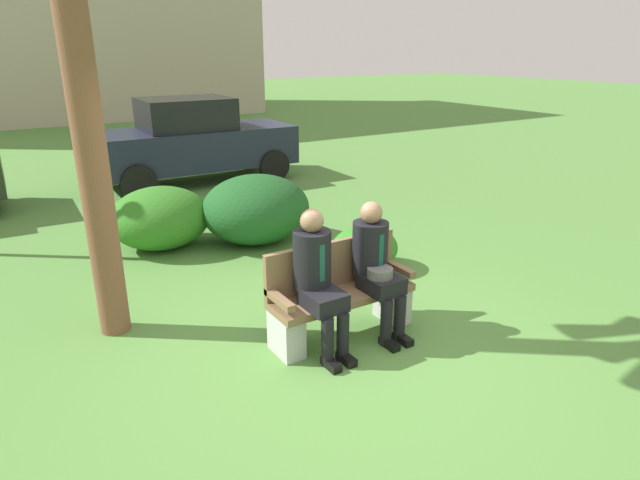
% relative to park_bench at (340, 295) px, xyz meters
% --- Properties ---
extents(ground_plane, '(80.00, 80.00, 0.00)m').
position_rel_park_bench_xyz_m(ground_plane, '(-0.18, -0.31, -0.40)').
color(ground_plane, '#52873C').
extents(park_bench, '(1.42, 0.44, 0.90)m').
position_rel_park_bench_xyz_m(park_bench, '(0.00, 0.00, 0.00)').
color(park_bench, brown).
rests_on(park_bench, ground).
extents(seated_man_left, '(0.34, 0.72, 1.31)m').
position_rel_park_bench_xyz_m(seated_man_left, '(-0.32, -0.12, 0.33)').
color(seated_man_left, black).
rests_on(seated_man_left, ground).
extents(seated_man_right, '(0.34, 0.72, 1.28)m').
position_rel_park_bench_xyz_m(seated_man_right, '(0.32, -0.13, 0.31)').
color(seated_man_right, black).
rests_on(seated_man_right, ground).
extents(shrub_near_bench, '(1.53, 1.40, 0.95)m').
position_rel_park_bench_xyz_m(shrub_near_bench, '(0.48, 2.79, 0.08)').
color(shrub_near_bench, '#1D5322').
rests_on(shrub_near_bench, ground).
extents(shrub_mid_lawn, '(0.85, 0.78, 0.53)m').
position_rel_park_bench_xyz_m(shrub_mid_lawn, '(1.17, 1.18, -0.13)').
color(shrub_mid_lawn, '#2D7A21').
rests_on(shrub_mid_lawn, ground).
extents(shrub_far_lawn, '(1.35, 1.24, 0.84)m').
position_rel_park_bench_xyz_m(shrub_far_lawn, '(-0.73, 3.28, 0.02)').
color(shrub_far_lawn, '#307621').
rests_on(shrub_far_lawn, ground).
extents(parked_car_far, '(3.92, 1.75, 1.68)m').
position_rel_park_bench_xyz_m(parked_car_far, '(1.01, 6.72, 0.44)').
color(parked_car_far, '#1E2338').
rests_on(parked_car_far, ground).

